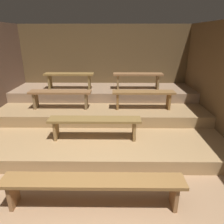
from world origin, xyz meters
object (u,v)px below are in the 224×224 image
object	(u,v)px
bench_middle_right	(143,95)
bench_upper_left	(69,77)
bench_upper_right	(138,77)
bench_floor_center	(93,184)
bench_middle_left	(60,95)
bench_lower_center	(95,122)

from	to	relation	value
bench_middle_right	bench_upper_left	distance (m)	2.10
bench_upper_right	bench_floor_center	bearing A→B (deg)	-104.78
bench_floor_center	bench_middle_left	distance (m)	2.72
bench_middle_left	bench_upper_right	world-z (taller)	bench_upper_right
bench_floor_center	bench_upper_right	world-z (taller)	bench_upper_right
bench_upper_left	bench_upper_right	size ratio (longest dim) A/B	1.00
bench_middle_left	bench_upper_left	bearing A→B (deg)	87.40
bench_middle_right	bench_middle_left	bearing A→B (deg)	180.00
bench_floor_center	bench_middle_right	world-z (taller)	bench_middle_right
bench_floor_center	bench_upper_right	size ratio (longest dim) A/B	1.79
bench_middle_left	bench_middle_right	size ratio (longest dim) A/B	1.00
bench_lower_center	bench_floor_center	bearing A→B (deg)	-86.16
bench_lower_center	bench_middle_left	size ratio (longest dim) A/B	1.21
bench_lower_center	bench_middle_right	bearing A→B (deg)	45.73
bench_lower_center	bench_upper_left	size ratio (longest dim) A/B	1.32
bench_lower_center	bench_middle_left	distance (m)	1.40
bench_middle_left	bench_middle_right	distance (m)	1.92
bench_middle_left	bench_middle_right	world-z (taller)	same
bench_middle_left	bench_upper_left	size ratio (longest dim) A/B	1.09
bench_middle_left	bench_upper_right	distance (m)	2.10
bench_middle_left	bench_middle_right	xyz separation A→B (m)	(1.92, 0.00, 0.00)
bench_lower_center	bench_upper_right	bearing A→B (deg)	63.21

